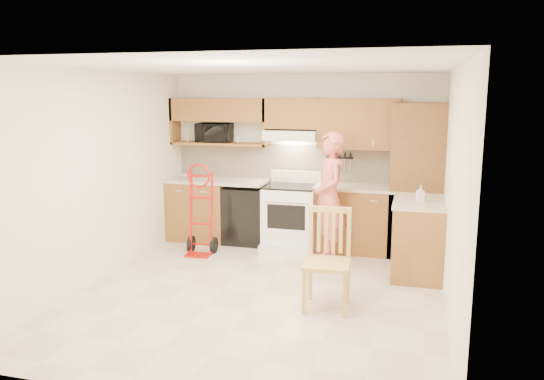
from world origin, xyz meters
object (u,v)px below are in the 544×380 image
at_px(range, 290,212).
at_px(hand_truck, 199,214).
at_px(microwave, 214,133).
at_px(person, 330,198).
at_px(dining_chair, 327,260).

bearing_deg(range, hand_truck, -154.96).
xyz_separation_m(microwave, range, (1.27, -0.35, -1.08)).
height_order(person, dining_chair, person).
distance_m(microwave, person, 2.17).
bearing_deg(hand_truck, microwave, 93.33).
relative_size(microwave, dining_chair, 0.50).
bearing_deg(person, hand_truck, -109.57).
distance_m(range, person, 0.80).
bearing_deg(dining_chair, microwave, 129.87).
bearing_deg(hand_truck, person, 1.65).
height_order(range, hand_truck, hand_truck).
distance_m(microwave, dining_chair, 3.32).
height_order(microwave, person, microwave).
bearing_deg(microwave, hand_truck, -84.90).
bearing_deg(microwave, range, -16.78).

